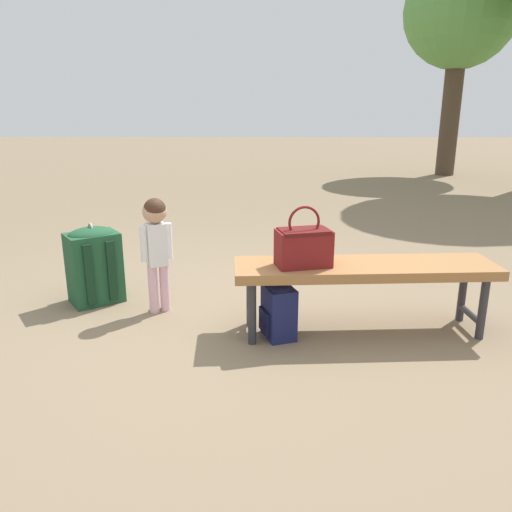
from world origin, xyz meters
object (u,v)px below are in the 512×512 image
at_px(handbag, 304,246).
at_px(child_standing, 156,238).
at_px(backpack_small, 279,309).
at_px(tree_near, 461,14).
at_px(park_bench, 365,272).
at_px(backpack_large, 94,263).

height_order(handbag, child_standing, handbag).
bearing_deg(child_standing, backpack_small, 154.69).
xyz_separation_m(child_standing, backpack_small, (-0.82, 0.39, -0.34)).
distance_m(handbag, tree_near, 8.71).
xyz_separation_m(park_bench, backpack_large, (1.84, -0.47, -0.10)).
relative_size(handbag, tree_near, 0.09).
distance_m(child_standing, backpack_small, 0.97).
height_order(park_bench, backpack_small, park_bench).
height_order(park_bench, backpack_large, backpack_large).
xyz_separation_m(child_standing, backpack_large, (0.50, -0.18, -0.23)).
relative_size(park_bench, child_standing, 2.03).
distance_m(park_bench, tree_near, 8.57).
relative_size(handbag, backpack_large, 0.62).
distance_m(park_bench, child_standing, 1.38).
xyz_separation_m(handbag, backpack_small, (0.14, 0.04, -0.39)).
height_order(park_bench, tree_near, tree_near).
height_order(backpack_large, tree_near, tree_near).
height_order(child_standing, backpack_large, child_standing).
relative_size(child_standing, tree_near, 0.19).
xyz_separation_m(park_bench, backpack_small, (0.53, 0.09, -0.21)).
distance_m(backpack_small, tree_near, 8.92).
bearing_deg(backpack_small, handbag, -165.20).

